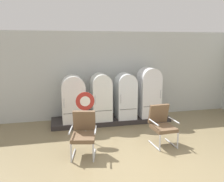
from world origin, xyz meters
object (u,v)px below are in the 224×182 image
(refrigerator_1, at_px, (101,95))
(refrigerator_3, at_px, (149,91))
(refrigerator_0, at_px, (73,98))
(armchair_right, at_px, (162,123))
(refrigerator_2, at_px, (126,95))
(armchair_left, at_px, (84,132))
(sign_stand, at_px, (85,117))

(refrigerator_1, relative_size, refrigerator_3, 0.91)
(refrigerator_0, bearing_deg, refrigerator_3, 0.76)
(refrigerator_0, xyz_separation_m, armchair_right, (2.10, -1.85, -0.36))
(armchair_right, bearing_deg, refrigerator_2, 102.82)
(armchair_left, distance_m, sign_stand, 0.80)
(refrigerator_3, height_order, sign_stand, refrigerator_3)
(refrigerator_0, height_order, refrigerator_1, refrigerator_1)
(refrigerator_0, relative_size, refrigerator_1, 0.98)
(refrigerator_1, height_order, armchair_left, refrigerator_1)
(refrigerator_2, relative_size, armchair_right, 1.45)
(refrigerator_2, relative_size, refrigerator_3, 0.90)
(refrigerator_0, distance_m, refrigerator_3, 2.48)
(sign_stand, bearing_deg, armchair_left, -99.83)
(refrigerator_0, bearing_deg, armchair_left, -87.39)
(refrigerator_1, height_order, refrigerator_3, refrigerator_3)
(refrigerator_0, height_order, refrigerator_3, refrigerator_3)
(refrigerator_1, height_order, armchair_right, refrigerator_1)
(refrigerator_0, xyz_separation_m, refrigerator_3, (2.48, 0.03, 0.10))
(refrigerator_1, distance_m, refrigerator_2, 0.80)
(refrigerator_0, xyz_separation_m, refrigerator_2, (1.68, 0.01, 0.02))
(refrigerator_0, height_order, sign_stand, refrigerator_0)
(armchair_left, bearing_deg, refrigerator_1, 68.83)
(armchair_right, xyz_separation_m, sign_stand, (-1.87, 0.64, 0.11))
(refrigerator_2, xyz_separation_m, armchair_left, (-1.59, -2.00, -0.38))
(refrigerator_3, bearing_deg, sign_stand, -151.27)
(refrigerator_2, height_order, armchair_left, refrigerator_2)
(refrigerator_0, distance_m, refrigerator_1, 0.88)
(refrigerator_1, bearing_deg, armchair_left, -111.17)
(refrigerator_0, bearing_deg, refrigerator_2, 0.47)
(refrigerator_2, xyz_separation_m, sign_stand, (-1.45, -1.22, -0.27))
(sign_stand, bearing_deg, refrigerator_2, 39.97)
(refrigerator_3, xyz_separation_m, armchair_left, (-2.39, -2.02, -0.46))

